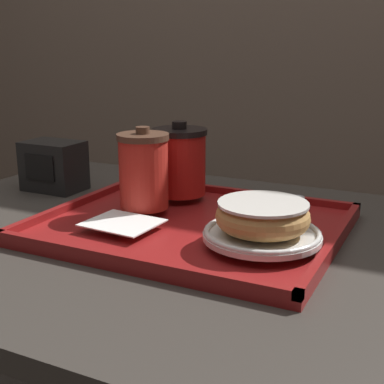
{
  "coord_description": "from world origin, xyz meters",
  "views": [
    {
      "loc": [
        0.37,
        -0.71,
        1.04
      ],
      "look_at": [
        0.01,
        0.02,
        0.82
      ],
      "focal_mm": 50.0,
      "sensor_mm": 36.0,
      "label": 1
    }
  ],
  "objects_px": {
    "donut_chocolate_glazed": "(263,216)",
    "spoon": "(285,199)",
    "napkin_dispenser": "(54,166)",
    "coffee_cup_rear": "(180,161)",
    "coffee_cup_front": "(144,170)"
  },
  "relations": [
    {
      "from": "donut_chocolate_glazed",
      "to": "napkin_dispenser",
      "type": "relative_size",
      "value": 1.12
    },
    {
      "from": "coffee_cup_rear",
      "to": "donut_chocolate_glazed",
      "type": "distance_m",
      "value": 0.27
    },
    {
      "from": "donut_chocolate_glazed",
      "to": "napkin_dispenser",
      "type": "bearing_deg",
      "value": 163.29
    },
    {
      "from": "coffee_cup_rear",
      "to": "napkin_dispenser",
      "type": "distance_m",
      "value": 0.29
    },
    {
      "from": "donut_chocolate_glazed",
      "to": "spoon",
      "type": "xyz_separation_m",
      "value": [
        -0.02,
        0.19,
        -0.03
      ]
    },
    {
      "from": "coffee_cup_rear",
      "to": "napkin_dispenser",
      "type": "bearing_deg",
      "value": -177.72
    },
    {
      "from": "spoon",
      "to": "napkin_dispenser",
      "type": "distance_m",
      "value": 0.48
    },
    {
      "from": "napkin_dispenser",
      "to": "coffee_cup_front",
      "type": "bearing_deg",
      "value": -18.62
    },
    {
      "from": "spoon",
      "to": "coffee_cup_front",
      "type": "bearing_deg",
      "value": 175.1
    },
    {
      "from": "donut_chocolate_glazed",
      "to": "napkin_dispenser",
      "type": "xyz_separation_m",
      "value": [
        -0.5,
        0.15,
        -0.01
      ]
    },
    {
      "from": "napkin_dispenser",
      "to": "donut_chocolate_glazed",
      "type": "bearing_deg",
      "value": -16.71
    },
    {
      "from": "donut_chocolate_glazed",
      "to": "spoon",
      "type": "bearing_deg",
      "value": 97.05
    },
    {
      "from": "donut_chocolate_glazed",
      "to": "coffee_cup_rear",
      "type": "bearing_deg",
      "value": 143.11
    },
    {
      "from": "coffee_cup_front",
      "to": "donut_chocolate_glazed",
      "type": "height_order",
      "value": "coffee_cup_front"
    },
    {
      "from": "donut_chocolate_glazed",
      "to": "spoon",
      "type": "distance_m",
      "value": 0.2
    }
  ]
}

